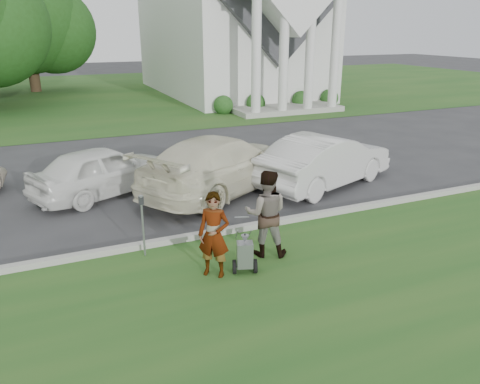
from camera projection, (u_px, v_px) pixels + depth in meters
ground at (250, 240)px, 10.60m from camera, size 120.00×120.00×0.00m
grass_strip at (323, 309)px, 8.00m from camera, size 80.00×7.00×0.01m
church_lawn at (96, 94)px, 33.98m from camera, size 80.00×30.00×0.01m
curb at (241, 228)px, 11.05m from camera, size 80.00×0.18×0.15m
church at (231, 6)px, 32.00m from camera, size 9.19×19.00×24.10m
tree_back at (27, 25)px, 33.50m from camera, size 9.61×7.60×8.89m
striping_cart at (245, 255)px, 9.10m from camera, size 0.67×1.01×0.88m
person_left at (214, 236)px, 8.84m from camera, size 0.73×0.70×1.69m
person_right at (266, 214)px, 9.65m from camera, size 1.12×1.02×1.85m
parking_meter_near at (142, 219)px, 9.61m from camera, size 0.10×0.09×1.36m
car_b at (104, 170)px, 13.33m from camera, size 4.50×3.27×1.43m
car_c at (221, 164)px, 13.58m from camera, size 6.00×4.90×1.63m
car_d at (325, 160)px, 14.07m from camera, size 5.04×3.21×1.57m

